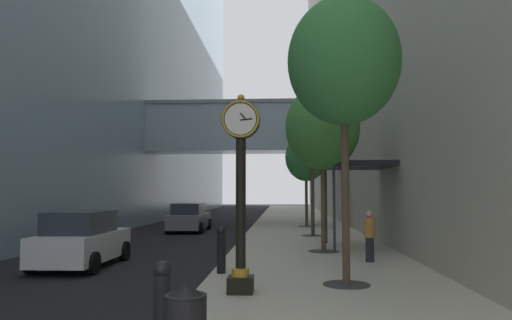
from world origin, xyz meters
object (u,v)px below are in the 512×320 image
street_clock (241,183)px  pedestrian_walking (370,235)px  bollard_third (221,249)px  street_tree_mid_near (323,127)px  car_grey_mid (189,218)px  street_tree_mid_far (312,133)px  street_tree_near (344,62)px  street_tree_far (306,157)px  car_white_near (82,240)px  bollard_nearest (162,304)px

street_clock → pedestrian_walking: 6.14m
bollard_third → street_tree_mid_near: (3.13, 4.75, 3.89)m
car_grey_mid → street_clock: bearing=-75.2°
bollard_third → street_tree_mid_far: (3.13, 10.92, 4.43)m
street_tree_near → street_tree_far: (-0.00, 18.51, -0.97)m
street_clock → pedestrian_walking: size_ratio=2.72×
street_tree_near → street_clock: bearing=-157.2°
street_tree_mid_near → street_tree_mid_far: 6.19m
street_tree_mid_far → street_tree_far: bearing=90.0°
street_tree_mid_near → street_tree_mid_far: street_tree_mid_far is taller
street_clock → pedestrian_walking: bearing=52.6°
street_clock → car_grey_mid: 17.71m
street_tree_mid_far → car_white_near: size_ratio=1.60×
bollard_nearest → car_white_near: car_white_near is taller
street_tree_near → street_tree_far: street_tree_near is taller
car_white_near → street_tree_far: bearing=63.6°
street_tree_mid_near → car_white_near: (-7.66, -3.09, -3.85)m
street_clock → street_tree_mid_far: 13.83m
bollard_nearest → pedestrian_walking: (4.34, 8.55, 0.19)m
pedestrian_walking → car_grey_mid: bearing=123.3°
bollard_third → car_white_near: size_ratio=0.30×
car_grey_mid → car_white_near: bearing=-93.4°
street_tree_mid_far → car_grey_mid: street_tree_mid_far is taller
street_tree_mid_near → car_grey_mid: (-6.89, 9.87, -3.88)m
bollard_third → street_tree_mid_far: size_ratio=0.19×
bollard_third → street_tree_mid_far: street_tree_mid_far is taller
street_tree_mid_near → car_grey_mid: 12.65m
street_tree_mid_near → pedestrian_walking: (1.22, -2.45, -3.70)m
pedestrian_walking → street_tree_near: bearing=-108.1°
car_white_near → street_clock: bearing=-37.8°
bollard_third → car_grey_mid: 15.10m
street_tree_mid_far → pedestrian_walking: bearing=-82.0°
street_tree_far → pedestrian_walking: street_tree_far is taller
pedestrian_walking → car_white_near: size_ratio=0.39×
street_tree_far → car_grey_mid: bearing=-160.3°
bollard_third → car_white_near: bearing=159.8°
car_white_near → bollard_third: bearing=-20.2°
car_white_near → car_grey_mid: 12.98m
street_tree_near → street_tree_mid_far: bearing=90.0°
street_clock → car_grey_mid: bearing=104.8°
street_clock → street_tree_near: (2.39, 1.01, 2.92)m
street_tree_far → pedestrian_walking: (1.22, -14.79, -3.48)m
street_tree_near → car_grey_mid: street_tree_near is taller
street_clock → street_tree_near: 3.91m
street_tree_far → pedestrian_walking: size_ratio=3.68×
street_tree_far → car_white_near: street_tree_far is taller
street_clock → car_white_near: 6.88m
bollard_third → street_tree_mid_far: bearing=74.0°
bollard_third → car_white_near: car_white_near is taller
street_tree_near → car_white_near: size_ratio=1.69×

